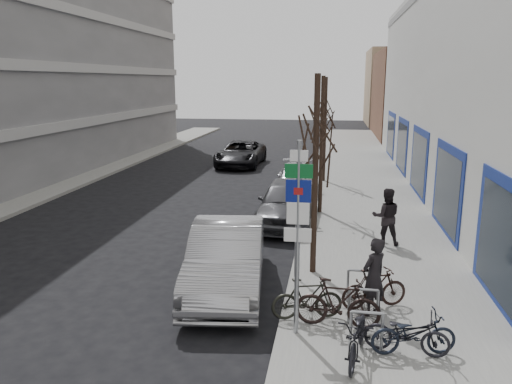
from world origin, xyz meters
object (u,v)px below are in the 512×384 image
(meter_mid, at_px, (307,202))
(parked_car_mid, at_px, (287,202))
(bike_rack, at_px, (363,302))
(lane_car, at_px, (241,153))
(pedestrian_far, at_px, (386,216))
(bike_far_inner, at_px, (374,288))
(meter_front, at_px, (295,250))
(parked_car_front, at_px, (227,258))
(tree_near, at_px, (316,128))
(parked_car_back, at_px, (297,179))
(bike_near_left, at_px, (359,332))
(highway_sign_pole, at_px, (298,227))
(pedestrian_near, at_px, (374,277))
(tree_mid, at_px, (322,113))
(meter_back, at_px, (313,175))
(tree_far, at_px, (326,105))
(bike_far_curb, at_px, (407,330))
(bike_near_right, at_px, (338,303))
(bike_mid_inner, at_px, (307,298))
(bike_mid_curb, at_px, (414,330))

(meter_mid, relative_size, parked_car_mid, 0.25)
(bike_rack, xyz_separation_m, lane_car, (-6.55, 20.83, 0.12))
(parked_car_mid, relative_size, pedestrian_far, 2.67)
(bike_rack, distance_m, lane_car, 21.83)
(bike_far_inner, xyz_separation_m, lane_car, (-6.84, 19.98, 0.14))
(meter_front, xyz_separation_m, parked_car_front, (-1.73, -0.68, -0.06))
(bike_far_inner, xyz_separation_m, pedestrian_far, (0.70, 4.78, 0.44))
(tree_near, xyz_separation_m, parked_car_back, (-1.20, 10.58, -3.42))
(bike_near_left, bearing_deg, parked_car_mid, 113.76)
(highway_sign_pole, relative_size, tree_near, 0.76)
(pedestrian_near, bearing_deg, tree_mid, -124.79)
(meter_mid, xyz_separation_m, meter_back, (0.00, 5.50, 0.00))
(parked_car_back, relative_size, pedestrian_near, 2.61)
(tree_near, height_order, lane_car, tree_near)
(meter_back, xyz_separation_m, parked_car_back, (-0.75, 0.08, -0.24))
(meter_front, xyz_separation_m, lane_car, (-4.90, 18.43, -0.13))
(bike_rack, xyz_separation_m, tree_far, (-1.20, 15.90, 3.44))
(lane_car, bearing_deg, bike_far_curb, -70.48)
(tree_mid, xyz_separation_m, tree_far, (0.00, 6.50, 0.00))
(highway_sign_pole, xyz_separation_m, tree_mid, (0.20, 10.01, 1.65))
(tree_near, distance_m, meter_front, 3.26)
(bike_near_right, relative_size, pedestrian_near, 1.02)
(highway_sign_pole, bearing_deg, meter_back, 91.02)
(meter_back, height_order, bike_near_left, meter_back)
(tree_near, bearing_deg, tree_far, 90.00)
(bike_far_inner, bearing_deg, bike_mid_inner, 95.11)
(tree_near, bearing_deg, lane_car, 106.61)
(meter_mid, height_order, bike_mid_inner, meter_mid)
(lane_car, bearing_deg, meter_mid, -68.19)
(bike_mid_curb, relative_size, bike_far_inner, 1.01)
(tree_far, bearing_deg, bike_far_inner, -84.33)
(tree_far, relative_size, bike_mid_curb, 3.33)
(meter_back, relative_size, pedestrian_far, 0.68)
(highway_sign_pole, distance_m, parked_car_back, 14.24)
(bike_near_right, distance_m, parked_car_back, 13.82)
(bike_near_left, bearing_deg, parked_car_front, 146.02)
(bike_rack, bearing_deg, tree_mid, 97.28)
(tree_far, height_order, pedestrian_near, tree_far)
(bike_rack, xyz_separation_m, bike_mid_inner, (-1.21, 0.06, -0.02))
(bike_mid_curb, distance_m, bike_far_curb, 0.13)
(tree_near, height_order, bike_near_right, tree_near)
(lane_car, bearing_deg, parked_car_front, -79.51)
(pedestrian_near, bearing_deg, meter_front, -88.80)
(bike_far_curb, distance_m, bike_far_inner, 1.98)
(bike_mid_curb, bearing_deg, pedestrian_far, -11.80)
(meter_back, xyz_separation_m, parked_car_front, (-1.73, -11.68, -0.06))
(bike_mid_curb, distance_m, parked_car_back, 14.94)
(bike_rack, relative_size, parked_car_back, 0.48)
(bike_near_left, distance_m, pedestrian_far, 7.17)
(bike_near_right, bearing_deg, tree_far, 5.17)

